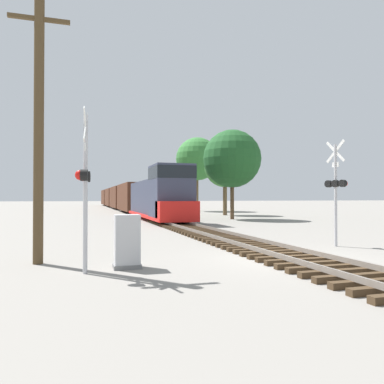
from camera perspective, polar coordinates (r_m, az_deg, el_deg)
ground_plane at (r=12.89m, az=14.42°, el=-9.86°), size 400.00×400.00×0.00m
rail_track_bed at (r=12.86m, az=14.42°, el=-9.26°), size 2.60×160.00×0.31m
freight_train at (r=63.36m, az=-10.66°, el=-0.85°), size 2.91×77.47×4.47m
crossing_signal_near at (r=10.37m, az=-16.07°, el=1.67°), size 0.41×1.01×4.38m
crossing_signal_far at (r=16.62m, az=21.10°, el=0.86°), size 0.51×1.01×4.40m
relay_cabinet at (r=10.98m, az=-9.87°, el=-7.47°), size 0.78×0.63×1.53m
utility_pole at (r=12.53m, az=-22.32°, el=9.12°), size 1.80×0.30×8.12m
tree_far_right at (r=35.09m, az=6.12°, el=5.05°), size 5.39×5.39×8.33m
tree_mid_background at (r=43.11m, az=5.04°, el=3.86°), size 4.76×4.76×7.96m
tree_deep_background at (r=55.67m, az=0.83°, el=5.05°), size 6.37×6.37×10.93m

